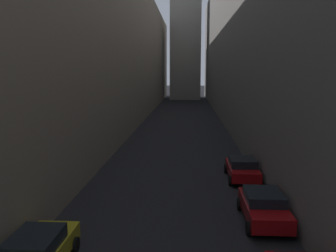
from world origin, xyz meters
TOP-DOWN VIEW (x-y plane):
  - ground_plane at (0.00, 48.00)m, footprint 264.00×264.00m
  - building_block_left at (-13.16, 50.00)m, footprint 15.31×108.00m
  - building_block_right at (10.58, 50.00)m, footprint 10.15×108.00m
  - parked_car_right_third at (4.40, 16.52)m, footprint 2.03×4.17m
  - parked_car_right_far at (4.40, 23.17)m, footprint 2.02×4.05m

SIDE VIEW (x-z plane):
  - ground_plane at x=0.00m, z-range 0.00..0.00m
  - parked_car_right_far at x=4.40m, z-range 0.03..1.44m
  - parked_car_right_third at x=4.40m, z-range 0.04..1.48m
  - building_block_left at x=-13.16m, z-range 0.00..19.82m
  - building_block_right at x=10.58m, z-range 0.00..24.17m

